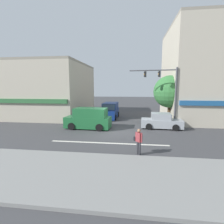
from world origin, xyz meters
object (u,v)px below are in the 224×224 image
Objects in this scene: pedestrian_foreground_with_bag at (139,140)px; street_tree at (170,92)px; traffic_light_mast at (166,87)px; van_crossing_rightbound at (110,111)px; utility_pole_near_left at (56,91)px; van_crossing_leftbound at (89,119)px; sedan_parked_curbside at (161,122)px.

street_tree is at bearing 70.54° from pedestrian_foreground_with_bag.
van_crossing_rightbound is (-6.46, 4.52, -3.17)m from traffic_light_mast.
pedestrian_foreground_with_bag is (9.31, -8.71, -2.78)m from utility_pole_near_left.
utility_pole_near_left reaches higher than van_crossing_leftbound.
pedestrian_foreground_with_bag is (4.88, -6.46, -0.05)m from van_crossing_leftbound.
van_crossing_leftbound is 7.43m from sedan_parked_curbside.
pedestrian_foreground_with_bag is (-3.84, -10.87, -2.72)m from street_tree.
van_crossing_rightbound is 0.99× the size of van_crossing_leftbound.
traffic_light_mast reaches higher than van_crossing_leftbound.
utility_pole_near_left reaches higher than sedan_parked_curbside.
street_tree is 10.12m from van_crossing_leftbound.
van_crossing_leftbound is at bearing -153.19° from street_tree.
van_crossing_rightbound is at bearing 144.99° from traffic_light_mast.
utility_pole_near_left is 5.67m from van_crossing_leftbound.
street_tree is 1.19× the size of van_crossing_leftbound.
van_crossing_rightbound reaches higher than pedestrian_foreground_with_bag.
traffic_light_mast is 8.59m from van_crossing_leftbound.
sedan_parked_curbside is at bearing 71.57° from pedestrian_foreground_with_bag.
street_tree is 0.90× the size of traffic_light_mast.
pedestrian_foreground_with_bag is at bearing -109.72° from traffic_light_mast.
traffic_light_mast is at bearing 70.28° from pedestrian_foreground_with_bag.
van_crossing_rightbound is 1.11× the size of sedan_parked_curbside.
utility_pole_near_left reaches higher than pedestrian_foreground_with_bag.
sedan_parked_curbside is (6.02, -5.23, -0.29)m from van_crossing_rightbound.
traffic_light_mast is 8.50m from van_crossing_rightbound.
traffic_light_mast is 3.71× the size of pedestrian_foreground_with_bag.
traffic_light_mast is 1.33× the size of van_crossing_rightbound.
utility_pole_near_left is at bearing 177.47° from traffic_light_mast.
van_crossing_leftbound is (-8.72, -4.41, -2.66)m from street_tree.
street_tree is at bearing -13.87° from van_crossing_rightbound.
utility_pole_near_left is at bearing 153.16° from van_crossing_leftbound.
van_crossing_leftbound is at bearing -167.69° from traffic_light_mast.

